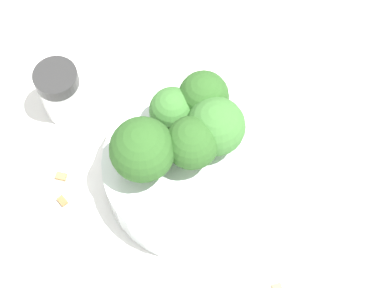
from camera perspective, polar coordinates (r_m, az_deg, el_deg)
ground_plane at (r=0.58m, az=0.00°, el=-3.17°), size 3.00×3.00×0.00m
bowl at (r=0.56m, az=0.00°, el=-2.34°), size 0.15×0.15×0.04m
broccoli_floret_0 at (r=0.53m, az=-1.75°, el=2.99°), size 0.04×0.04×0.04m
broccoli_floret_1 at (r=0.51m, az=0.15°, el=-0.49°), size 0.04×0.04×0.06m
broccoli_floret_2 at (r=0.50m, az=-4.43°, el=-0.54°), size 0.05×0.05×0.06m
broccoli_floret_3 at (r=0.52m, az=2.09°, el=1.51°), size 0.05×0.05×0.05m
broccoli_floret_4 at (r=0.53m, az=1.04°, el=4.21°), size 0.04×0.04×0.05m
pepper_shaker at (r=0.59m, az=-11.57°, el=4.54°), size 0.04×0.04×0.06m
almond_crumb_0 at (r=0.57m, az=-11.48°, el=-4.91°), size 0.01×0.01×0.01m
almond_crumb_1 at (r=0.58m, az=-11.59°, el=-2.77°), size 0.01×0.01×0.01m
almond_crumb_2 at (r=0.55m, az=7.58°, el=-12.44°), size 0.01×0.01×0.01m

